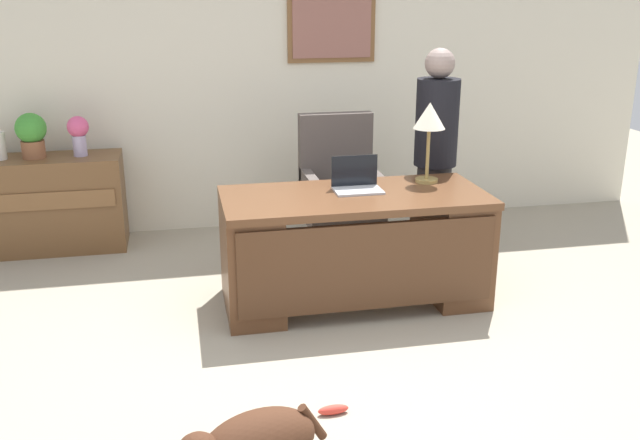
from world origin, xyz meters
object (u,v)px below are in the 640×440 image
person_standing (435,157)px  vase_with_flowers (78,132)px  desk_lamp (429,121)px  potted_plant (31,133)px  laptop (356,182)px  armchair (340,193)px  desk (355,245)px  credenza (40,204)px  dog_toy_bone (333,410)px

person_standing → vase_with_flowers: bearing=160.5°
desk_lamp → potted_plant: (-2.83, 1.31, -0.23)m
laptop → armchair: bearing=83.8°
desk → credenza: bearing=145.7°
desk → vase_with_flowers: size_ratio=5.46×
credenza → laptop: (2.30, -1.41, 0.44)m
credenza → vase_with_flowers: (0.36, 0.00, 0.58)m
potted_plant → dog_toy_bone: potted_plant is taller
desk → vase_with_flowers: bearing=141.0°
vase_with_flowers → potted_plant: potted_plant is taller
dog_toy_bone → potted_plant: bearing=122.6°
desk → desk_lamp: 1.00m
credenza → potted_plant: potted_plant is taller
armchair → desk_lamp: (0.44, -0.79, 0.71)m
potted_plant → armchair: bearing=-12.3°
person_standing → laptop: size_ratio=5.19×
armchair → desk_lamp: desk_lamp is taller
desk → person_standing: size_ratio=1.06×
dog_toy_bone → desk: bearing=71.2°
credenza → vase_with_flowers: vase_with_flowers is taller
armchair → laptop: armchair is taller
desk → vase_with_flowers: vase_with_flowers is taller
person_standing → potted_plant: person_standing is taller
credenza → person_standing: size_ratio=0.80×
desk → armchair: 1.03m
laptop → vase_with_flowers: bearing=143.9°
desk → laptop: bearing=74.5°
vase_with_flowers → dog_toy_bone: bearing=-62.7°
laptop → potted_plant: size_ratio=0.89×
armchair → dog_toy_bone: armchair is taller
desk_lamp → vase_with_flowers: 2.81m
armchair → desk_lamp: 1.15m
desk → person_standing: 1.07m
armchair → desk_lamp: bearing=-60.8°
person_standing → laptop: 0.87m
desk → armchair: (0.13, 1.02, 0.08)m
dog_toy_bone → vase_with_flowers: bearing=117.3°
armchair → credenza: bearing=167.7°
desk → laptop: size_ratio=5.51×
desk_lamp → potted_plant: bearing=155.1°
desk → laptop: laptop is taller
credenza → vase_with_flowers: 0.68m
credenza → armchair: size_ratio=1.20×
dog_toy_bone → armchair: bearing=76.1°
armchair → desk_lamp: size_ratio=1.99×
credenza → desk_lamp: desk_lamp is taller
armchair → vase_with_flowers: armchair is taller
potted_plant → desk: bearing=-34.3°
credenza → person_standing: bearing=-17.3°
laptop → potted_plant: potted_plant is taller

